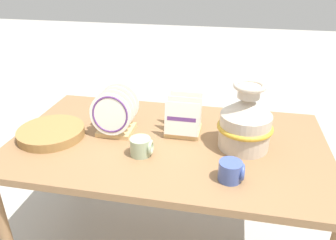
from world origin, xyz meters
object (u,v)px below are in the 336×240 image
object	(u,v)px
dish_rack_round_plates	(115,116)
mug_sage_glaze	(141,147)
dish_rack_square_plates	(183,122)
ceramic_vase	(246,121)
wicker_charger_stack	(51,133)
mug_cobalt_glaze	(231,171)

from	to	relation	value
dish_rack_round_plates	mug_sage_glaze	bearing A→B (deg)	-43.41
dish_rack_square_plates	ceramic_vase	bearing A→B (deg)	-15.77
dish_rack_square_plates	wicker_charger_stack	xyz separation A→B (m)	(-0.64, -0.17, -0.04)
ceramic_vase	wicker_charger_stack	xyz separation A→B (m)	(-0.94, -0.09, -0.11)
dish_rack_round_plates	wicker_charger_stack	world-z (taller)	dish_rack_round_plates
dish_rack_round_plates	wicker_charger_stack	distance (m)	0.33
dish_rack_square_plates	wicker_charger_stack	world-z (taller)	dish_rack_square_plates
ceramic_vase	dish_rack_round_plates	world-z (taller)	ceramic_vase
ceramic_vase	dish_rack_square_plates	distance (m)	0.32
wicker_charger_stack	mug_sage_glaze	world-z (taller)	mug_sage_glaze
ceramic_vase	mug_cobalt_glaze	size ratio (longest dim) A/B	3.08
mug_cobalt_glaze	wicker_charger_stack	bearing A→B (deg)	168.36
wicker_charger_stack	mug_cobalt_glaze	size ratio (longest dim) A/B	3.16
wicker_charger_stack	dish_rack_square_plates	bearing A→B (deg)	15.30
dish_rack_square_plates	mug_sage_glaze	xyz separation A→B (m)	(-0.15, -0.25, -0.02)
mug_sage_glaze	mug_cobalt_glaze	size ratio (longest dim) A/B	1.00
wicker_charger_stack	ceramic_vase	bearing A→B (deg)	5.50
dish_rack_square_plates	mug_cobalt_glaze	xyz separation A→B (m)	(0.25, -0.36, -0.02)
dish_rack_square_plates	wicker_charger_stack	bearing A→B (deg)	-164.70
ceramic_vase	wicker_charger_stack	size ratio (longest dim) A/B	0.97
dish_rack_square_plates	mug_sage_glaze	bearing A→B (deg)	-121.56
ceramic_vase	mug_sage_glaze	distance (m)	0.49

